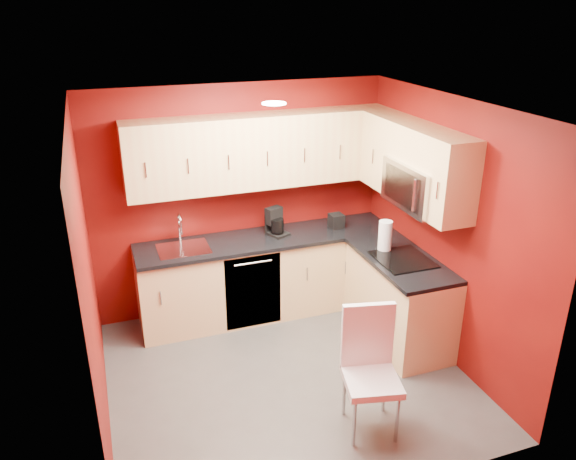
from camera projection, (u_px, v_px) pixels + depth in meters
floor at (287, 376)px, 5.26m from camera, size 3.20×3.20×0.00m
ceiling at (286, 108)px, 4.31m from camera, size 3.20×3.20×0.00m
wall_back at (241, 200)px, 6.09m from camera, size 3.20×0.00×3.20m
wall_front at (367, 352)px, 3.48m from camera, size 3.20×0.00×3.20m
wall_left at (89, 285)px, 4.29m from camera, size 0.00×3.00×3.00m
wall_right at (446, 231)px, 5.28m from camera, size 0.00×3.00×3.00m
base_cabinets_back at (268, 276)px, 6.20m from camera, size 2.80×0.60×0.87m
base_cabinets_right at (398, 300)px, 5.72m from camera, size 0.60×1.30×0.87m
countertop_back at (267, 239)px, 6.02m from camera, size 2.80×0.63×0.04m
countertop_right at (401, 260)px, 5.53m from camera, size 0.63×1.27×0.04m
upper_cabinets_back at (262, 151)px, 5.78m from camera, size 2.80×0.35×0.75m
upper_cabinets_right at (411, 155)px, 5.37m from camera, size 0.35×1.55×0.75m
microwave at (420, 186)px, 5.23m from camera, size 0.42×0.76×0.42m
cooktop at (403, 259)px, 5.48m from camera, size 0.50×0.55×0.01m
sink at (183, 245)px, 5.73m from camera, size 0.52×0.42×0.35m
dishwasher_front at (253, 292)px, 5.87m from camera, size 0.60×0.02×0.82m
downlight at (274, 103)px, 4.57m from camera, size 0.20×0.20×0.01m
coffee_maker at (278, 222)px, 6.01m from camera, size 0.26×0.29×0.30m
napkin_holder at (336, 221)px, 6.23m from camera, size 0.16×0.16×0.16m
paper_towel at (385, 236)px, 5.63m from camera, size 0.20×0.20×0.32m
dining_chair at (372, 375)px, 4.43m from camera, size 0.51×0.53×1.06m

